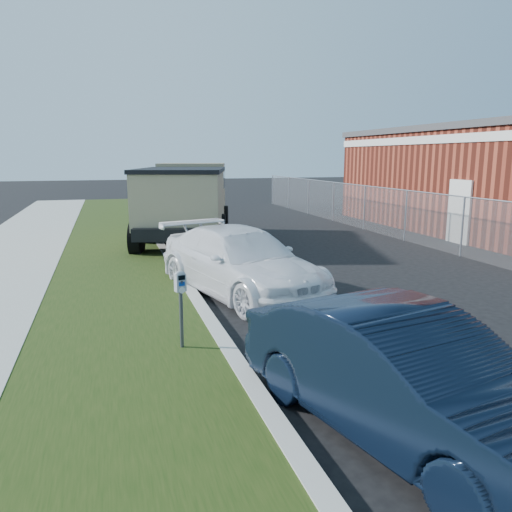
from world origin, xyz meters
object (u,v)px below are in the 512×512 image
object	(u,v)px
dump_truck	(187,198)
navy_sedan	(404,377)
white_wagon	(240,261)
parking_meter	(181,293)

from	to	relation	value
dump_truck	navy_sedan	bearing A→B (deg)	-74.09
navy_sedan	dump_truck	distance (m)	13.48
white_wagon	navy_sedan	bearing A→B (deg)	-105.60
navy_sedan	dump_truck	bearing A→B (deg)	76.69
white_wagon	dump_truck	xyz separation A→B (m)	(-0.00, 7.31, 0.81)
dump_truck	white_wagon	bearing A→B (deg)	-74.77
parking_meter	dump_truck	distance (m)	10.65
navy_sedan	dump_truck	size ratio (longest dim) A/B	0.58
parking_meter	navy_sedan	xyz separation A→B (m)	(1.91, -2.96, -0.29)
white_wagon	navy_sedan	xyz separation A→B (m)	(0.16, -6.14, -0.02)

